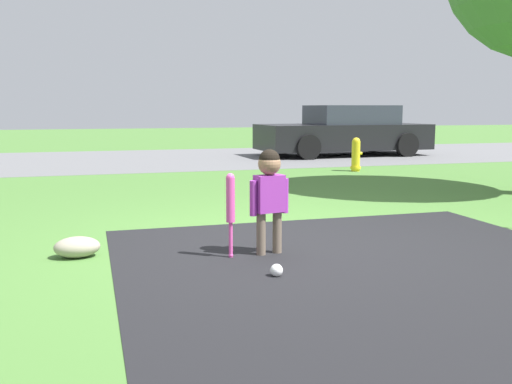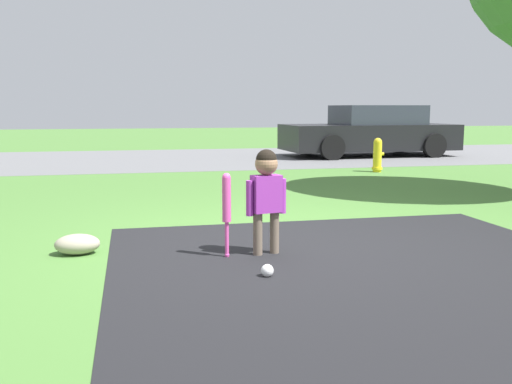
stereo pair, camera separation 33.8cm
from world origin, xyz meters
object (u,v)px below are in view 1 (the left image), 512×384
baseball_bat (230,203)px  sports_ball (277,270)px  child (269,187)px  parked_car (345,132)px  fire_hydrant (356,155)px

baseball_bat → sports_ball: size_ratio=7.48×
child → parked_car: (4.96, 9.14, 0.03)m
baseball_bat → fire_hydrant: baseball_bat is taller
fire_hydrant → parked_car: bearing=68.3°
sports_ball → fire_hydrant: 7.29m
child → fire_hydrant: bearing=46.1°
child → parked_car: parked_car is taller
child → fire_hydrant: (3.56, 5.63, -0.26)m
baseball_bat → parked_car: size_ratio=0.16×
baseball_bat → sports_ball: 0.77m
baseball_bat → parked_car: (5.30, 9.16, 0.15)m
baseball_bat → child: bearing=4.1°
baseball_bat → parked_car: 10.59m
child → fire_hydrant: size_ratio=1.36×
child → sports_ball: (-0.14, -0.64, -0.53)m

